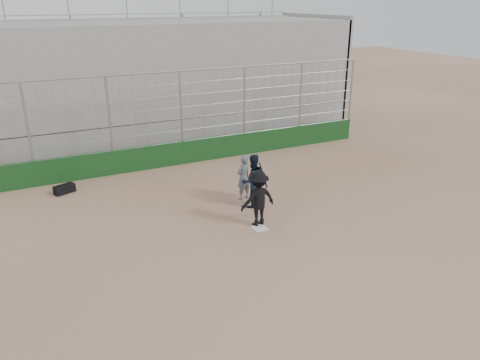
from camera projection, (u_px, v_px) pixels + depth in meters
name	position (u px, v px, depth m)	size (l,w,h in m)	color
ground	(260.00, 228.00, 14.76)	(90.00, 90.00, 0.00)	brown
home_plate	(260.00, 228.00, 14.75)	(0.44, 0.44, 0.02)	white
backstop	(183.00, 142.00, 20.26)	(18.10, 0.25, 4.04)	#113815
bleachers	(148.00, 80.00, 23.68)	(20.25, 6.70, 6.98)	gray
batter_at_plate	(258.00, 198.00, 14.68)	(1.21, 0.80, 1.96)	black
catcher_crouched	(253.00, 190.00, 16.09)	(1.04, 0.88, 1.26)	black
umpire	(244.00, 180.00, 16.67)	(0.60, 0.39, 1.48)	#545F6A
equipment_bag	(64.00, 189.00, 17.38)	(0.82, 0.57, 0.36)	black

